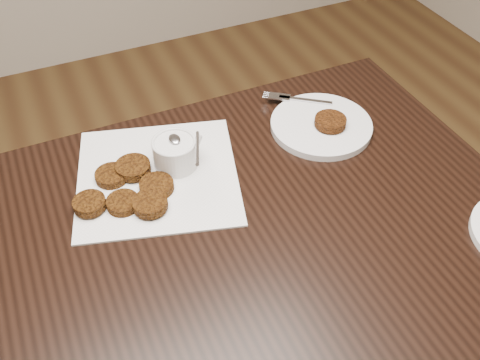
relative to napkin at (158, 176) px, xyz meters
name	(u,v)px	position (x,y,z in m)	size (l,w,h in m)	color
napkin	(158,176)	(0.00, 0.00, 0.00)	(0.31, 0.31, 0.00)	white
sauce_ramekin	(174,141)	(0.04, 0.01, 0.06)	(0.12, 0.12, 0.12)	silver
patty_cluster	(129,188)	(-0.06, -0.02, 0.01)	(0.23, 0.23, 0.02)	#65390D
plate_with_patty	(322,122)	(0.37, 0.00, 0.01)	(0.22, 0.22, 0.03)	silver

